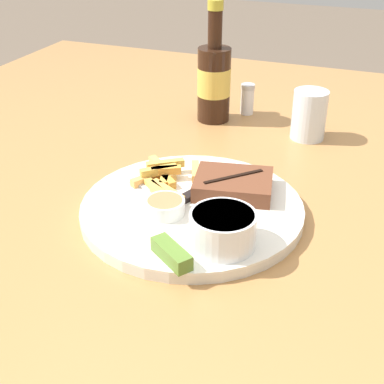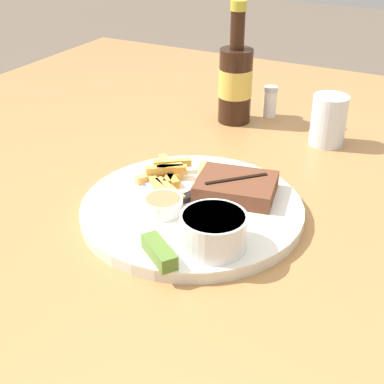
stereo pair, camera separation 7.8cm
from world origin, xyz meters
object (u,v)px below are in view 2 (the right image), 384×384
at_px(steak_portion, 236,187).
at_px(coleslaw_cup, 214,229).
at_px(knife_utensil, 208,189).
at_px(drinking_glass, 329,120).
at_px(salt_shaker, 270,102).
at_px(pickle_spear, 159,252).
at_px(fork_utensil, 150,184).
at_px(dipping_sauce_cup, 163,204).
at_px(dinner_plate, 192,209).
at_px(beer_bottle, 235,81).

xyz_separation_m(steak_portion, coleslaw_cup, (0.03, -0.14, 0.01)).
height_order(knife_utensil, drinking_glass, drinking_glass).
relative_size(coleslaw_cup, salt_shaker, 1.34).
distance_m(drinking_glass, salt_shaker, 0.17).
distance_m(pickle_spear, fork_utensil, 0.19).
bearing_deg(pickle_spear, dipping_sauce_cup, 117.66).
distance_m(fork_utensil, salt_shaker, 0.41).
distance_m(dinner_plate, salt_shaker, 0.43).
distance_m(steak_portion, drinking_glass, 0.29).
relative_size(dinner_plate, beer_bottle, 1.36).
height_order(dipping_sauce_cup, pickle_spear, dipping_sauce_cup).
bearing_deg(dipping_sauce_cup, knife_utensil, 70.82).
height_order(coleslaw_cup, beer_bottle, beer_bottle).
bearing_deg(steak_portion, dipping_sauce_cup, -126.91).
height_order(pickle_spear, fork_utensil, pickle_spear).
relative_size(dinner_plate, salt_shaker, 5.06).
distance_m(dinner_plate, beer_bottle, 0.39).
bearing_deg(knife_utensil, dinner_plate, -162.40).
relative_size(dinner_plate, pickle_spear, 4.92).
distance_m(dinner_plate, coleslaw_cup, 0.12).
bearing_deg(salt_shaker, coleslaw_cup, -77.65).
distance_m(coleslaw_cup, salt_shaker, 0.52).
bearing_deg(coleslaw_cup, fork_utensil, 147.26).
relative_size(pickle_spear, knife_utensil, 0.42).
bearing_deg(knife_utensil, dipping_sauce_cup, -176.93).
height_order(steak_portion, beer_bottle, beer_bottle).
bearing_deg(drinking_glass, steak_portion, -102.22).
height_order(coleslaw_cup, fork_utensil, coleslaw_cup).
relative_size(pickle_spear, salt_shaker, 1.03).
height_order(dinner_plate, knife_utensil, knife_utensil).
relative_size(coleslaw_cup, fork_utensil, 0.65).
distance_m(pickle_spear, beer_bottle, 0.52).
xyz_separation_m(steak_portion, fork_utensil, (-0.13, -0.04, -0.01)).
bearing_deg(knife_utensil, fork_utensil, 128.83).
bearing_deg(fork_utensil, dinner_plate, 0.00).
bearing_deg(fork_utensil, drinking_glass, 72.34).
xyz_separation_m(coleslaw_cup, dipping_sauce_cup, (-0.10, 0.04, -0.01)).
xyz_separation_m(pickle_spear, knife_utensil, (-0.02, 0.18, -0.01)).
bearing_deg(pickle_spear, drinking_glass, 80.25).
bearing_deg(pickle_spear, beer_bottle, 103.24).
distance_m(steak_portion, pickle_spear, 0.19).
height_order(fork_utensil, knife_utensil, knife_utensil).
distance_m(beer_bottle, salt_shaker, 0.10).
bearing_deg(salt_shaker, dinner_plate, -85.03).
bearing_deg(knife_utensil, beer_bottle, 39.11).
relative_size(dinner_plate, steak_portion, 2.49).
relative_size(coleslaw_cup, knife_utensil, 0.55).
xyz_separation_m(steak_portion, salt_shaker, (-0.08, 0.37, 0.00)).
bearing_deg(coleslaw_cup, dipping_sauce_cup, 156.62).
distance_m(dinner_plate, fork_utensil, 0.09).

